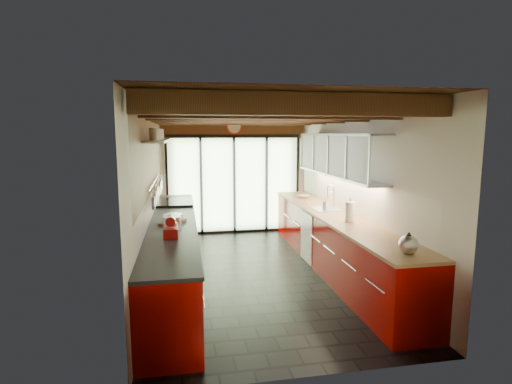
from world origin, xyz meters
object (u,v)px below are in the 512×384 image
at_px(soap_bottle, 326,204).
at_px(bowl, 304,196).
at_px(stand_mixer, 171,228).
at_px(kettle, 408,243).

bearing_deg(soap_bottle, bowl, 90.00).
bearing_deg(stand_mixer, bowl, 45.89).
bearing_deg(stand_mixer, kettle, -24.65).
bearing_deg(soap_bottle, stand_mixer, -152.08).
height_order(kettle, soap_bottle, kettle).
xyz_separation_m(kettle, soap_bottle, (0.00, 2.51, -0.00)).
xyz_separation_m(stand_mixer, kettle, (2.54, -1.17, 0.00)).
bearing_deg(soap_bottle, kettle, -90.00).
distance_m(stand_mixer, kettle, 2.79).
distance_m(stand_mixer, soap_bottle, 2.87).
relative_size(kettle, bowl, 1.11).
height_order(stand_mixer, bowl, stand_mixer).
relative_size(soap_bottle, bowl, 0.87).
relative_size(kettle, soap_bottle, 1.27).
height_order(stand_mixer, kettle, stand_mixer).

